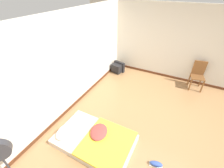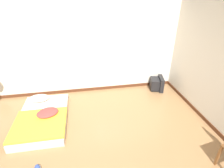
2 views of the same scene
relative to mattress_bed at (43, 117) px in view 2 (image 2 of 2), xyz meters
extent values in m
plane|color=#997047|center=(0.97, -1.38, -0.12)|extent=(20.00, 20.00, 0.00)
cube|color=silver|center=(0.97, 1.29, 1.18)|extent=(8.01, 0.06, 2.60)
cube|color=#562D19|center=(0.97, 1.25, -0.07)|extent=(8.01, 0.02, 0.09)
cube|color=silver|center=(1.83, 1.25, 1.61)|extent=(1.12, 0.01, 1.02)
cube|color=white|center=(1.83, 1.24, 1.61)|extent=(1.05, 0.01, 0.95)
cube|color=beige|center=(0.00, 0.01, -0.03)|extent=(1.10, 1.77, 0.17)
ellipsoid|color=white|center=(-0.18, 0.67, 0.12)|extent=(0.52, 0.34, 0.14)
cube|color=yellow|center=(0.00, -0.32, 0.08)|extent=(1.11, 1.03, 0.05)
ellipsoid|color=#993D38|center=(0.14, -0.04, 0.14)|extent=(0.58, 0.51, 0.11)
cube|color=black|center=(3.18, 0.97, 0.07)|extent=(0.34, 0.45, 0.33)
cube|color=black|center=(3.35, 0.93, 0.09)|extent=(0.22, 0.50, 0.41)
cube|color=#283342|center=(3.41, 0.92, 0.10)|extent=(0.10, 0.39, 0.30)
cube|color=brown|center=(3.20, -1.77, 0.11)|extent=(0.04, 0.04, 0.45)
camera|label=1|loc=(-1.69, -1.31, 2.98)|focal=24.00mm
camera|label=2|loc=(1.02, -3.48, 2.61)|focal=28.00mm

